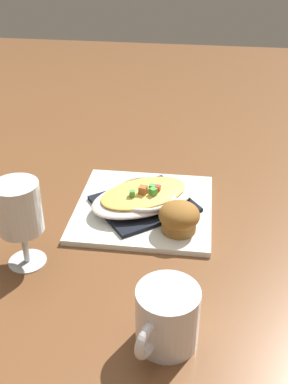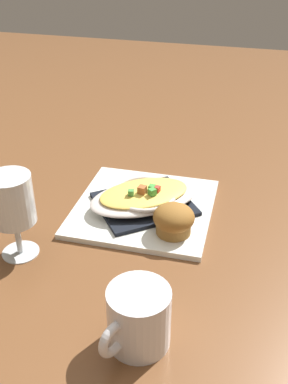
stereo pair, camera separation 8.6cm
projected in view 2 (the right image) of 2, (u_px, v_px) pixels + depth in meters
The scene contains 7 objects.
ground_plane at pixel (144, 210), 0.89m from camera, with size 2.60×2.60×0.00m, color brown.
square_plate at pixel (144, 208), 0.88m from camera, with size 0.26×0.26×0.01m, color white.
folded_napkin at pixel (144, 204), 0.88m from camera, with size 0.17×0.15×0.01m, color black.
gratin_dish at pixel (144, 195), 0.87m from camera, with size 0.24×0.22×0.04m.
muffin at pixel (174, 220), 0.79m from camera, with size 0.07×0.07×0.05m.
coffee_mug at pixel (138, 321), 0.60m from camera, with size 0.08×0.11×0.09m.
stemmed_glass at pixel (12, 204), 0.73m from camera, with size 0.07×0.07×0.15m.
Camera 2 is at (0.19, -0.71, 0.49)m, focal length 43.21 mm.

